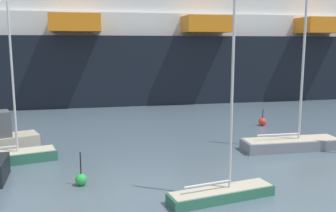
{
  "coord_description": "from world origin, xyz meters",
  "views": [
    {
      "loc": [
        -5.66,
        -10.49,
        6.57
      ],
      "look_at": [
        0.0,
        14.34,
        2.31
      ],
      "focal_mm": 39.91,
      "sensor_mm": 36.0,
      "label": 1
    }
  ],
  "objects": [
    {
      "name": "channel_buoy_2",
      "position": [
        -5.93,
        6.68,
        0.3
      ],
      "size": [
        0.56,
        0.56,
        1.61
      ],
      "color": "green",
      "rests_on": "ground_plane"
    },
    {
      "name": "sailboat_5",
      "position": [
        -9.78,
        11.0,
        0.42
      ],
      "size": [
        5.11,
        2.42,
        8.76
      ],
      "rotation": [
        0.0,
        0.0,
        0.22
      ],
      "color": "#2D6B51",
      "rests_on": "ground_plane"
    },
    {
      "name": "cruise_ship",
      "position": [
        7.2,
        37.6,
        8.44
      ],
      "size": [
        134.69,
        22.85,
        26.21
      ],
      "rotation": [
        0.0,
        0.0,
        -0.02
      ],
      "color": "black",
      "rests_on": "ground_plane"
    },
    {
      "name": "sailboat_1",
      "position": [
        -0.07,
        3.69,
        0.41
      ],
      "size": [
        4.86,
        1.83,
        8.4
      ],
      "rotation": [
        0.0,
        0.0,
        0.16
      ],
      "color": "#2D6B51",
      "rests_on": "ground_plane"
    },
    {
      "name": "channel_buoy_0",
      "position": [
        8.43,
        16.74,
        0.32
      ],
      "size": [
        0.62,
        0.62,
        1.35
      ],
      "color": "red",
      "rests_on": "ground_plane"
    },
    {
      "name": "sailboat_0",
      "position": [
        6.95,
        9.95,
        0.51
      ],
      "size": [
        6.26,
        1.91,
        10.77
      ],
      "rotation": [
        0.0,
        0.0,
        -0.04
      ],
      "color": "gray",
      "rests_on": "ground_plane"
    }
  ]
}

